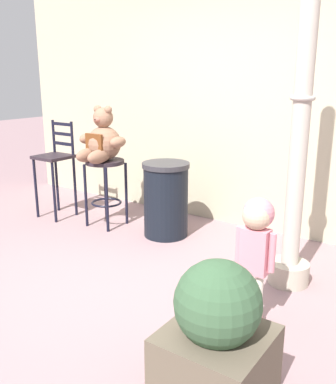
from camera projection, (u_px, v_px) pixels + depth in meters
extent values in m
plane|color=gray|center=(101.00, 288.00, 3.48)|extent=(24.00, 24.00, 0.00)
cube|color=#B6AE90|center=(232.00, 80.00, 4.77)|extent=(6.12, 0.30, 3.21)
cylinder|color=#281F26|center=(105.00, 162.00, 4.75)|extent=(0.43, 0.43, 0.04)
cylinder|color=black|center=(86.00, 196.00, 4.81)|extent=(0.03, 0.03, 0.71)
cylinder|color=black|center=(107.00, 200.00, 4.64)|extent=(0.03, 0.03, 0.71)
cylinder|color=black|center=(105.00, 190.00, 5.07)|extent=(0.03, 0.03, 0.71)
cylinder|color=black|center=(126.00, 194.00, 4.89)|extent=(0.03, 0.03, 0.71)
torus|color=black|center=(106.00, 203.00, 4.88)|extent=(0.34, 0.34, 0.02)
sphere|color=#8D654E|center=(104.00, 143.00, 4.70)|extent=(0.37, 0.37, 0.37)
cube|color=brown|center=(94.00, 144.00, 4.58)|extent=(0.23, 0.03, 0.22)
sphere|color=#8D654E|center=(103.00, 118.00, 4.62)|extent=(0.22, 0.22, 0.22)
ellipsoid|color=#945A49|center=(97.00, 120.00, 4.56)|extent=(0.09, 0.07, 0.06)
sphere|color=black|center=(96.00, 120.00, 4.54)|extent=(0.03, 0.03, 0.03)
sphere|color=#8D654E|center=(98.00, 109.00, 4.64)|extent=(0.09, 0.09, 0.09)
sphere|color=#8D654E|center=(108.00, 110.00, 4.56)|extent=(0.09, 0.09, 0.09)
ellipsoid|color=#8D654E|center=(87.00, 139.00, 4.79)|extent=(0.13, 0.21, 0.12)
ellipsoid|color=#8D654E|center=(118.00, 142.00, 4.54)|extent=(0.13, 0.21, 0.12)
ellipsoid|color=#8D654E|center=(88.00, 155.00, 4.63)|extent=(0.13, 0.32, 0.15)
ellipsoid|color=#8D654E|center=(99.00, 157.00, 4.54)|extent=(0.13, 0.32, 0.15)
cylinder|color=#D4928F|center=(246.00, 312.00, 3.03)|extent=(0.07, 0.07, 0.10)
cylinder|color=silver|center=(247.00, 289.00, 2.98)|extent=(0.06, 0.06, 0.27)
cylinder|color=#D4928F|center=(257.00, 316.00, 2.98)|extent=(0.07, 0.07, 0.10)
cylinder|color=silver|center=(259.00, 292.00, 2.93)|extent=(0.06, 0.06, 0.27)
cube|color=pink|center=(255.00, 251.00, 2.88)|extent=(0.19, 0.11, 0.32)
cylinder|color=pink|center=(239.00, 245.00, 2.94)|extent=(0.05, 0.05, 0.27)
cylinder|color=pink|center=(272.00, 253.00, 2.81)|extent=(0.05, 0.05, 0.27)
sphere|color=#D8B293|center=(257.00, 215.00, 2.81)|extent=(0.19, 0.19, 0.19)
sphere|color=pink|center=(259.00, 213.00, 2.83)|extent=(0.21, 0.21, 0.21)
cylinder|color=black|center=(166.00, 202.00, 4.54)|extent=(0.47, 0.47, 0.74)
cylinder|color=#2D2D33|center=(166.00, 165.00, 4.43)|extent=(0.49, 0.49, 0.05)
cylinder|color=#B3A895|center=(288.00, 272.00, 3.55)|extent=(0.33, 0.33, 0.18)
cylinder|color=#B6AC9E|center=(301.00, 114.00, 3.21)|extent=(0.14, 0.14, 2.40)
torus|color=#ADA89E|center=(303.00, 98.00, 3.18)|extent=(0.19, 0.19, 0.04)
cube|color=#281F26|center=(53.00, 157.00, 5.05)|extent=(0.38, 0.38, 0.03)
cylinder|color=black|center=(36.00, 188.00, 5.12)|extent=(0.03, 0.03, 0.71)
cylinder|color=black|center=(54.00, 193.00, 4.94)|extent=(0.03, 0.03, 0.71)
cylinder|color=black|center=(57.00, 183.00, 5.37)|extent=(0.03, 0.03, 0.71)
cylinder|color=black|center=(75.00, 187.00, 5.19)|extent=(0.03, 0.03, 0.71)
cylinder|color=black|center=(54.00, 136.00, 5.21)|extent=(0.03, 0.03, 0.39)
cylinder|color=black|center=(72.00, 138.00, 5.04)|extent=(0.03, 0.03, 0.39)
cube|color=black|center=(63.00, 144.00, 5.15)|extent=(0.32, 0.02, 0.04)
cube|color=black|center=(63.00, 134.00, 5.12)|extent=(0.32, 0.02, 0.04)
cube|color=black|center=(62.00, 124.00, 5.08)|extent=(0.32, 0.02, 0.04)
cube|color=brown|center=(216.00, 366.00, 2.25)|extent=(0.53, 0.53, 0.40)
sphere|color=#38593A|center=(218.00, 303.00, 2.15)|extent=(0.45, 0.45, 0.45)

